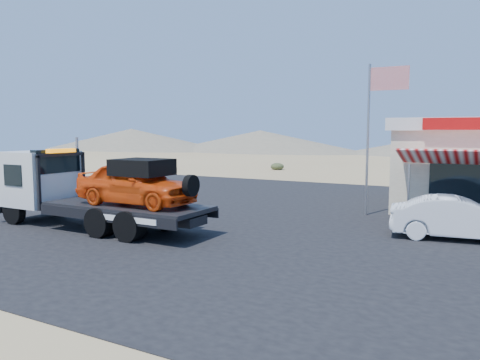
{
  "coord_description": "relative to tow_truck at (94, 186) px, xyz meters",
  "views": [
    {
      "loc": [
        9.22,
        -14.33,
        3.4
      ],
      "look_at": [
        0.52,
        1.53,
        1.5
      ],
      "focal_mm": 35.0,
      "sensor_mm": 36.0,
      "label": 1
    }
  ],
  "objects": [
    {
      "name": "asphalt_lot",
      "position": [
        5.02,
        5.61,
        -1.47
      ],
      "size": [
        32.0,
        24.0,
        0.02
      ],
      "primitive_type": "cube",
      "color": "black",
      "rests_on": "ground"
    },
    {
      "name": "desert_scrub",
      "position": [
        -12.3,
        14.19,
        -1.16
      ],
      "size": [
        27.97,
        36.6,
        0.79
      ],
      "color": "#313B1F",
      "rests_on": "ground"
    },
    {
      "name": "distant_hills",
      "position": [
        -6.75,
        57.75,
        0.41
      ],
      "size": [
        126.0,
        48.0,
        4.2
      ],
      "color": "#726B59",
      "rests_on": "ground"
    },
    {
      "name": "tow_truck",
      "position": [
        0.0,
        0.0,
        0.0
      ],
      "size": [
        8.2,
        2.43,
        2.74
      ],
      "color": "black",
      "rests_on": "asphalt_lot"
    },
    {
      "name": "ground",
      "position": [
        3.02,
        2.61,
        -1.48
      ],
      "size": [
        120.0,
        120.0,
        0.0
      ],
      "primitive_type": "plane",
      "color": "#9F835A",
      "rests_on": "ground"
    },
    {
      "name": "flagpole",
      "position": [
        7.96,
        7.11,
        2.29
      ],
      "size": [
        1.55,
        0.1,
        6.0
      ],
      "color": "#99999E",
      "rests_on": "asphalt_lot"
    },
    {
      "name": "white_sedan",
      "position": [
        11.3,
        4.18,
        -0.79
      ],
      "size": [
        4.22,
        2.03,
        1.33
      ],
      "primitive_type": "imported",
      "rotation": [
        0.0,
        0.0,
        1.73
      ],
      "color": "silver",
      "rests_on": "asphalt_lot"
    }
  ]
}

